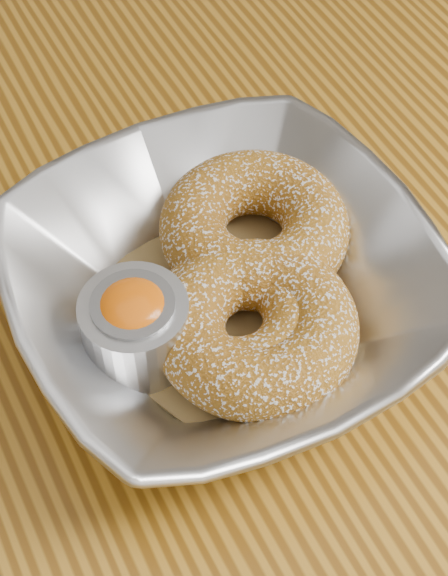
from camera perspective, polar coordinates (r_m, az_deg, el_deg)
name	(u,v)px	position (r m, az deg, el deg)	size (l,w,h in m)	color
table	(324,317)	(0.66, 6.50, -1.87)	(1.20, 0.80, 0.75)	#8F5C16
serving_bowl	(224,288)	(0.51, 0.00, -0.03)	(0.24, 0.24, 0.06)	#B9BCC1
parchment	(224,309)	(0.52, 0.00, -1.36)	(0.14, 0.14, 0.00)	olive
donut_back	(254,227)	(0.53, 1.96, 3.94)	(0.12, 0.12, 0.04)	#935A16
donut_front	(256,327)	(0.49, 2.06, -2.53)	(0.12, 0.12, 0.04)	#935A16
donut_extra	(237,320)	(0.50, 0.83, -2.06)	(0.10, 0.10, 0.04)	#935A16
ramekin	(135,326)	(0.49, -5.74, -2.44)	(0.06, 0.06, 0.05)	#B9BCC1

